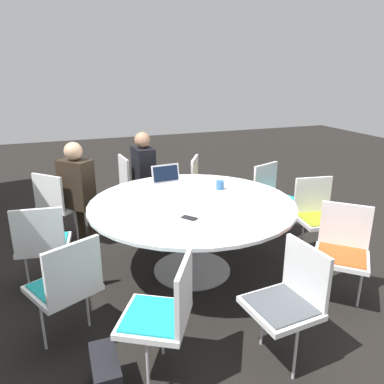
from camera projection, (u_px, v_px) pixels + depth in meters
name	position (u px, v px, depth m)	size (l,w,h in m)	color
ground_plane	(192.00, 270.00, 3.82)	(16.00, 16.00, 0.00)	black
conference_table	(192.00, 213.00, 3.62)	(1.98, 1.98, 0.74)	#B7B7BC
chair_0	(134.00, 181.00, 5.06)	(0.48, 0.46, 0.85)	white
chair_1	(58.00, 201.00, 4.29)	(0.61, 0.61, 0.85)	white
chair_2	(42.00, 240.00, 3.32)	(0.48, 0.49, 0.85)	white
chair_3	(66.00, 282.00, 2.67)	(0.57, 0.58, 0.85)	white
chair_4	(164.00, 310.00, 2.36)	(0.59, 0.59, 0.85)	white
chair_5	(289.00, 296.00, 2.51)	(0.48, 0.46, 0.85)	white
chair_6	(342.00, 247.00, 3.20)	(0.61, 0.61, 0.85)	white
chair_7	(317.00, 212.00, 3.98)	(0.48, 0.50, 0.85)	white
chair_8	(273.00, 193.00, 4.57)	(0.55, 0.56, 0.85)	white
chair_9	(204.00, 184.00, 4.96)	(0.59, 0.58, 0.85)	white
person_0	(145.00, 171.00, 4.83)	(0.38, 0.28, 1.20)	black
person_1	(78.00, 186.00, 4.20)	(0.41, 0.41, 1.20)	#2D2319
laptop	(168.00, 180.00, 4.09)	(0.27, 0.34, 0.21)	silver
coffee_cup	(220.00, 185.00, 3.95)	(0.08, 0.08, 0.09)	#33669E
cell_phone	(189.00, 218.00, 3.19)	(0.15, 0.14, 0.01)	black
handbag	(106.00, 377.00, 2.32)	(0.36, 0.16, 0.28)	black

